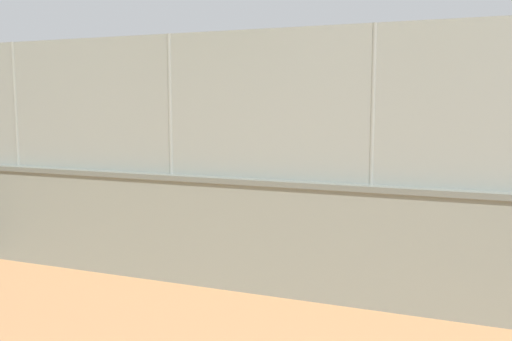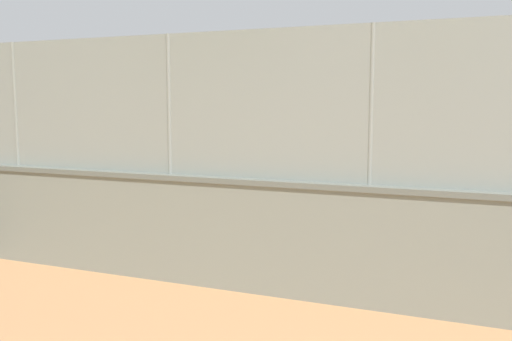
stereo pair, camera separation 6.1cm
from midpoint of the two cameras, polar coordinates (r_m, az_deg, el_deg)
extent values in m
plane|color=tan|center=(19.83, 3.44, -1.05)|extent=(260.00, 260.00, 0.00)
cube|color=gray|center=(8.79, -8.44, -5.97)|extent=(24.90, 0.42, 1.58)
cube|color=slate|center=(8.65, -8.53, -0.59)|extent=(24.90, 0.48, 0.08)
cube|color=gray|center=(8.57, -8.67, 6.67)|extent=(24.40, 0.08, 2.10)
cylinder|color=gray|center=(7.49, 11.96, 6.58)|extent=(0.07, 0.07, 2.10)
cylinder|color=gray|center=(8.57, -8.67, 6.67)|extent=(0.07, 0.07, 2.10)
cylinder|color=gray|center=(10.47, -23.25, 6.22)|extent=(0.07, 0.07, 2.10)
cylinder|color=#591919|center=(11.48, 17.51, -5.34)|extent=(0.21, 0.21, 0.74)
cylinder|color=#591919|center=(11.34, 18.22, -5.52)|extent=(0.21, 0.21, 0.74)
cylinder|color=white|center=(11.29, 17.98, -2.25)|extent=(0.48, 0.48, 0.54)
cylinder|color=brown|center=(11.44, 16.82, -1.54)|extent=(0.41, 0.45, 0.16)
cylinder|color=brown|center=(10.87, 17.93, -2.02)|extent=(0.41, 0.45, 0.16)
sphere|color=brown|center=(11.24, 18.05, -0.36)|extent=(0.21, 0.21, 0.21)
cylinder|color=black|center=(11.23, 18.07, 0.09)|extent=(0.31, 0.31, 0.05)
cylinder|color=black|center=(10.74, 17.24, -2.09)|extent=(0.22, 0.25, 0.04)
ellipsoid|color=#333338|center=(10.59, 16.38, -2.19)|extent=(0.22, 0.25, 0.24)
cylinder|color=black|center=(17.17, -12.03, -1.11)|extent=(0.18, 0.18, 0.78)
cylinder|color=black|center=(17.03, -11.56, -1.16)|extent=(0.18, 0.18, 0.78)
cylinder|color=#D14C42|center=(17.02, -11.85, 1.14)|extent=(0.40, 0.40, 0.58)
cylinder|color=#936B4C|center=(17.19, -12.67, 1.56)|extent=(0.20, 0.56, 0.17)
cylinder|color=#936B4C|center=(16.59, -11.89, 1.39)|extent=(0.20, 0.56, 0.17)
sphere|color=#936B4C|center=(16.99, -11.88, 2.48)|extent=(0.22, 0.22, 0.22)
cylinder|color=red|center=(16.98, -11.89, 2.80)|extent=(0.27, 0.27, 0.05)
cylinder|color=black|center=(16.47, -12.33, 1.34)|extent=(0.10, 0.30, 0.04)
ellipsoid|color=#333338|center=(16.32, -12.89, 1.27)|extent=(0.09, 0.30, 0.24)
cylinder|color=black|center=(13.70, 8.90, -2.90)|extent=(0.18, 0.18, 0.85)
cylinder|color=black|center=(13.88, 9.26, -2.78)|extent=(0.18, 0.18, 0.85)
cylinder|color=white|center=(13.68, 9.14, 0.21)|extent=(0.40, 0.40, 0.63)
cylinder|color=#936B4C|center=(13.36, 8.76, 0.60)|extent=(0.60, 0.22, 0.17)
cylinder|color=#936B4C|center=(13.83, 10.84, 0.77)|extent=(0.60, 0.22, 0.17)
sphere|color=#936B4C|center=(13.64, 9.18, 2.02)|extent=(0.24, 0.24, 0.24)
cylinder|color=white|center=(13.63, 9.19, 2.46)|extent=(0.30, 0.30, 0.05)
cylinder|color=black|center=(13.76, 11.53, 0.72)|extent=(0.30, 0.10, 0.04)
ellipsoid|color=#333338|center=(13.68, 12.38, 0.67)|extent=(0.30, 0.09, 0.24)
sphere|color=orange|center=(10.75, 18.03, -8.01)|extent=(0.07, 0.07, 0.07)
cube|color=gray|center=(10.77, -12.58, -5.53)|extent=(1.60, 0.38, 0.06)
cube|color=gray|center=(10.60, -13.10, -4.53)|extent=(1.60, 0.04, 0.40)
cube|color=#333338|center=(10.48, -9.64, -7.08)|extent=(0.06, 0.38, 0.45)
cube|color=#333338|center=(11.19, -15.26, -6.32)|extent=(0.06, 0.38, 0.45)
camera|label=1|loc=(0.03, -89.85, 0.02)|focal=39.07mm
camera|label=2|loc=(0.03, 90.15, -0.02)|focal=39.07mm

